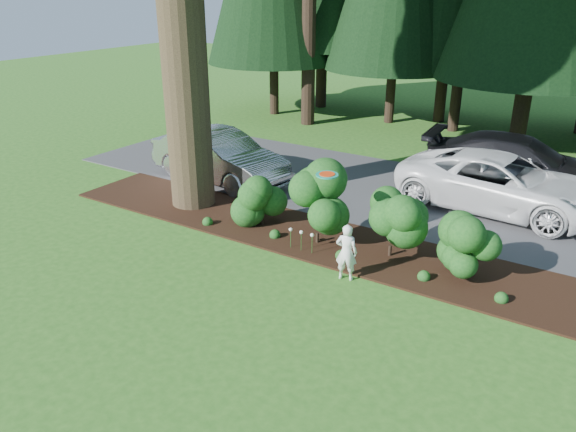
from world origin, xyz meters
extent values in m
plane|color=#285D1A|center=(0.00, 0.00, 0.00)|extent=(80.00, 80.00, 0.00)
cube|color=black|center=(0.00, 3.25, 0.03)|extent=(16.00, 2.50, 0.05)
cube|color=#38383A|center=(0.00, 7.50, 0.01)|extent=(22.00, 6.00, 0.03)
sphere|color=#144316|center=(-2.00, 3.20, 0.66)|extent=(1.08, 1.08, 1.08)
cylinder|color=black|center=(-2.00, 3.20, 0.15)|extent=(0.08, 0.08, 0.30)
sphere|color=#144316|center=(-0.20, 3.00, 0.94)|extent=(1.35, 1.35, 1.35)
cylinder|color=black|center=(-0.20, 3.00, 0.15)|extent=(0.08, 0.08, 0.30)
sphere|color=#144316|center=(1.60, 3.30, 0.83)|extent=(1.26, 1.26, 1.26)
cylinder|color=black|center=(1.60, 3.30, 0.15)|extent=(0.08, 0.08, 0.30)
sphere|color=#144316|center=(3.40, 3.10, 0.72)|extent=(1.17, 1.17, 1.17)
cylinder|color=black|center=(3.40, 3.10, 0.15)|extent=(0.08, 0.08, 0.30)
cylinder|color=#144316|center=(-0.60, 2.40, 0.25)|extent=(0.01, 0.01, 0.50)
sphere|color=white|center=(-0.60, 2.40, 0.52)|extent=(0.09, 0.09, 0.09)
cylinder|color=#144316|center=(-0.30, 2.40, 0.25)|extent=(0.01, 0.01, 0.50)
sphere|color=white|center=(-0.30, 2.40, 0.52)|extent=(0.09, 0.09, 0.09)
cylinder|color=#144316|center=(0.00, 2.40, 0.25)|extent=(0.01, 0.01, 0.50)
sphere|color=white|center=(0.00, 2.40, 0.52)|extent=(0.09, 0.09, 0.09)
cylinder|color=black|center=(-9.50, 14.00, 4.90)|extent=(0.50, 0.50, 9.80)
cylinder|color=black|center=(-7.00, 14.50, 4.55)|extent=(0.50, 0.50, 9.10)
cylinder|color=black|center=(-4.00, 15.00, 5.25)|extent=(0.50, 0.50, 10.50)
cylinder|color=black|center=(-1.00, 13.50, 4.38)|extent=(0.50, 0.50, 8.75)
cylinder|color=black|center=(-2.50, 18.00, 5.25)|extent=(0.50, 0.50, 10.50)
imported|color=#AFAFB4|center=(-5.21, 5.38, 0.84)|extent=(5.10, 2.36, 1.62)
imported|color=white|center=(2.99, 7.69, 0.82)|extent=(5.82, 2.98, 1.57)
imported|color=black|center=(2.99, 9.80, 0.85)|extent=(5.83, 2.74, 1.64)
imported|color=white|center=(1.21, 1.80, 0.64)|extent=(0.53, 0.41, 1.29)
cylinder|color=#1A9079|center=(0.60, 1.94, 2.25)|extent=(0.48, 0.48, 0.05)
cylinder|color=red|center=(0.60, 1.94, 2.26)|extent=(0.34, 0.34, 0.04)
camera|label=1|loc=(6.01, -7.98, 6.00)|focal=35.00mm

